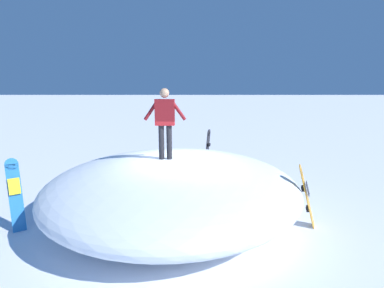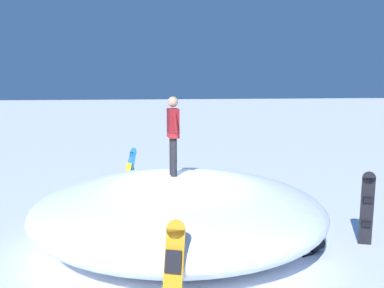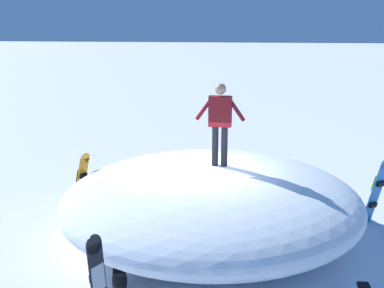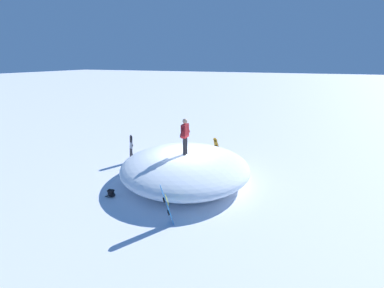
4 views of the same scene
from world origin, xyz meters
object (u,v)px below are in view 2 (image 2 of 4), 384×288
object	(u,v)px
snowboard_primary_upright	(367,207)
backpack_near	(315,241)
snowboard_tertiary_upright	(173,271)
backpack_far	(240,198)
snowboarder_standing	(173,130)
snowboard_secondary_upright	(129,175)

from	to	relation	value
snowboard_primary_upright	backpack_near	world-z (taller)	snowboard_primary_upright
snowboard_primary_upright	snowboard_tertiary_upright	distance (m)	5.19
backpack_far	snowboard_tertiary_upright	bearing A→B (deg)	152.61
backpack_near	backpack_far	xyz separation A→B (m)	(4.07, 0.28, -0.06)
backpack_far	backpack_near	bearing A→B (deg)	-176.06
snowboard_tertiary_upright	backpack_far	xyz separation A→B (m)	(6.07, -3.15, -0.61)
snowboard_primary_upright	snowboard_tertiary_upright	bearing A→B (deg)	114.27
snowboarder_standing	snowboard_primary_upright	bearing A→B (deg)	-107.61
snowboarder_standing	backpack_near	xyz separation A→B (m)	(-1.43, -2.81, -2.32)
snowboard_primary_upright	snowboard_secondary_upright	world-z (taller)	snowboard_primary_upright
snowboarder_standing	backpack_far	bearing A→B (deg)	-43.83
snowboard_primary_upright	backpack_far	size ratio (longest dim) A/B	3.41
snowboarder_standing	backpack_near	world-z (taller)	snowboarder_standing
snowboarder_standing	snowboard_secondary_upright	distance (m)	3.96
snowboard_secondary_upright	backpack_far	size ratio (longest dim) A/B	3.39
snowboard_secondary_upright	backpack_near	distance (m)	6.12
snowboard_secondary_upright	backpack_far	distance (m)	3.46
snowboard_secondary_upright	snowboard_tertiary_upright	xyz separation A→B (m)	(-6.94, -0.13, -0.09)
snowboard_secondary_upright	backpack_far	bearing A→B (deg)	-104.75
snowboard_secondary_upright	snowboard_tertiary_upright	world-z (taller)	snowboard_secondary_upright
snowboard_tertiary_upright	backpack_near	size ratio (longest dim) A/B	2.17
snowboarder_standing	snowboard_secondary_upright	bearing A→B (deg)	12.07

